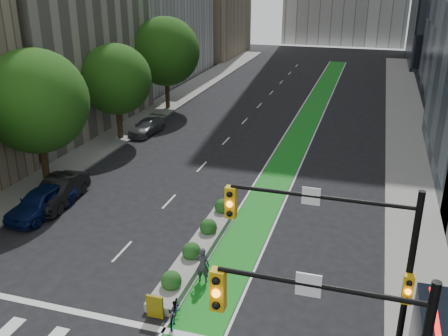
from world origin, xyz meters
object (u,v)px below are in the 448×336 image
Objects in this scene: parked_car_left_mid at (59,191)px; parked_car_left_far at (147,127)px; median_planter at (199,246)px; cyclist at (203,265)px; parked_car_left_near at (41,202)px; bicycle at (174,311)px.

parked_car_left_mid is 1.16× the size of parked_car_left_far.
cyclist reaches higher than median_planter.
cyclist is at bearing -14.73° from parked_car_left_near.
parked_car_left_far reaches higher than bicycle.
median_planter is 5.22m from bicycle.
parked_car_left_mid reaches higher than parked_car_left_far.
bicycle is at bearing -81.18° from median_planter.
median_planter is at bearing 84.10° from bicycle.
cyclist is 11.51m from parked_car_left_near.
median_planter is at bearing -51.83° from parked_car_left_far.
parked_car_left_far is at bearing 122.39° from median_planter.
median_planter is 2.43× the size of parked_car_left_far.
median_planter is 10.04m from parked_car_left_near.
parked_car_left_near is 1.12× the size of parked_car_left_far.
bicycle is at bearing 84.40° from cyclist.
parked_car_left_mid is at bearing -27.21° from cyclist.
median_planter is at bearing -68.40° from cyclist.
parked_car_left_mid reaches higher than median_planter.
bicycle is at bearing -27.58° from parked_car_left_near.
bicycle is (0.80, -5.16, 0.09)m from median_planter.
median_planter is 10.26m from parked_car_left_mid.
parked_car_left_near reaches higher than parked_car_left_far.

